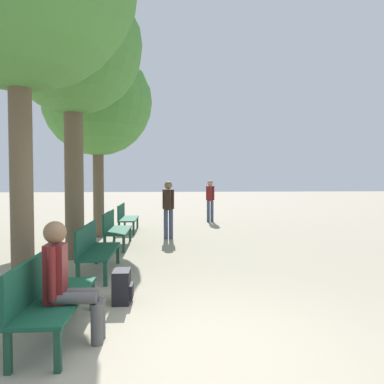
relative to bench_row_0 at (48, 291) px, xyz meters
The scene contains 11 objects.
ground_plane 1.67m from the bench_row_0, 16.82° to the right, with size 80.00×80.00×0.00m, color gray.
bench_row_0 is the anchor object (origin of this frame).
bench_row_1 2.60m from the bench_row_0, 90.00° to the left, with size 0.51×1.64×0.87m.
bench_row_2 5.21m from the bench_row_0, 90.00° to the left, with size 0.51×1.64×0.87m.
bench_row_3 7.81m from the bench_row_0, 90.00° to the left, with size 0.51×1.64×0.87m.
tree_row_1 5.60m from the bench_row_0, 99.41° to the left, with size 2.88×2.88×5.91m.
tree_row_2 7.60m from the bench_row_0, 95.50° to the left, with size 3.07×3.07×5.40m.
person_seated 0.34m from the bench_row_0, 34.53° to the right, with size 0.61×0.34×1.26m.
backpack 1.26m from the bench_row_0, 57.35° to the left, with size 0.27×0.37×0.45m.
pedestrian_near 10.58m from the bench_row_0, 73.68° to the left, with size 0.32×0.27×1.60m.
pedestrian_mid 6.44m from the bench_row_0, 77.98° to the left, with size 0.32×0.27×1.60m.
Camera 1 is at (-0.27, -3.60, 1.71)m, focal length 35.00 mm.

